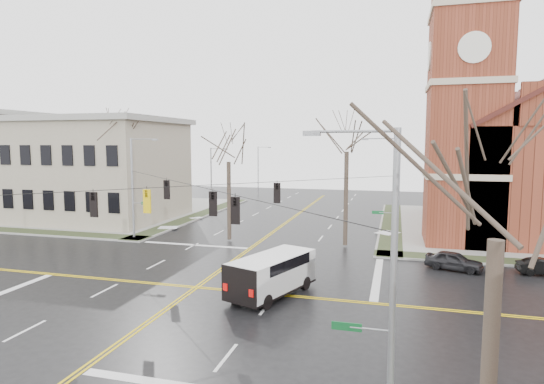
% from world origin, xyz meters
% --- Properties ---
extents(ground, '(120.00, 120.00, 0.00)m').
position_xyz_m(ground, '(0.00, 0.00, 0.00)').
color(ground, black).
rests_on(ground, ground).
extents(sidewalks, '(80.00, 80.00, 0.17)m').
position_xyz_m(sidewalks, '(0.00, 0.00, 0.08)').
color(sidewalks, gray).
rests_on(sidewalks, ground).
extents(road_markings, '(100.00, 100.00, 0.01)m').
position_xyz_m(road_markings, '(0.00, 0.00, 0.01)').
color(road_markings, gold).
rests_on(road_markings, ground).
extents(church, '(24.28, 27.48, 27.50)m').
position_xyz_m(church, '(24.76, 24.78, 8.43)').
color(church, maroon).
rests_on(church, ground).
extents(civic_building_a, '(18.00, 14.00, 11.00)m').
position_xyz_m(civic_building_a, '(-22.00, 20.00, 5.50)').
color(civic_building_a, gray).
rests_on(civic_building_a, ground).
extents(signal_pole_ne, '(2.75, 0.22, 9.00)m').
position_xyz_m(signal_pole_ne, '(11.32, 11.50, 4.95)').
color(signal_pole_ne, gray).
rests_on(signal_pole_ne, ground).
extents(signal_pole_nw, '(2.75, 0.22, 9.00)m').
position_xyz_m(signal_pole_nw, '(-11.32, 11.50, 4.95)').
color(signal_pole_nw, gray).
rests_on(signal_pole_nw, ground).
extents(signal_pole_se, '(2.75, 0.22, 9.00)m').
position_xyz_m(signal_pole_se, '(11.32, -11.50, 4.95)').
color(signal_pole_se, gray).
rests_on(signal_pole_se, ground).
extents(span_wires, '(23.02, 23.02, 0.03)m').
position_xyz_m(span_wires, '(0.00, 0.00, 6.20)').
color(span_wires, black).
rests_on(span_wires, ground).
extents(traffic_signals, '(8.21, 8.26, 1.30)m').
position_xyz_m(traffic_signals, '(-0.00, -0.67, 5.45)').
color(traffic_signals, black).
rests_on(traffic_signals, ground).
extents(streetlight_north_a, '(2.30, 0.20, 8.00)m').
position_xyz_m(streetlight_north_a, '(-10.65, 28.00, 4.47)').
color(streetlight_north_a, gray).
rests_on(streetlight_north_a, ground).
extents(streetlight_north_b, '(2.30, 0.20, 8.00)m').
position_xyz_m(streetlight_north_b, '(-10.65, 48.00, 4.47)').
color(streetlight_north_b, gray).
rests_on(streetlight_north_b, ground).
extents(cargo_van, '(4.27, 6.44, 2.29)m').
position_xyz_m(cargo_van, '(4.88, 0.07, 1.36)').
color(cargo_van, white).
rests_on(cargo_van, ground).
extents(parked_car_a, '(4.06, 2.63, 1.29)m').
position_xyz_m(parked_car_a, '(15.51, 8.22, 0.64)').
color(parked_car_a, black).
rests_on(parked_car_a, ground).
extents(parked_car_b, '(3.37, 1.39, 1.09)m').
position_xyz_m(parked_car_b, '(21.13, 8.47, 0.54)').
color(parked_car_b, black).
rests_on(parked_car_b, ground).
extents(tree_nw_far, '(4.00, 4.00, 12.79)m').
position_xyz_m(tree_nw_far, '(-14.55, 14.04, 9.24)').
color(tree_nw_far, '#392D24').
rests_on(tree_nw_far, ground).
extents(tree_nw_near, '(4.00, 4.00, 10.37)m').
position_xyz_m(tree_nw_near, '(-2.72, 12.85, 7.52)').
color(tree_nw_near, '#392D24').
rests_on(tree_nw_near, ground).
extents(tree_ne, '(4.00, 4.00, 11.77)m').
position_xyz_m(tree_ne, '(7.51, 13.27, 8.52)').
color(tree_ne, '#392D24').
rests_on(tree_ne, ground).
extents(tree_se, '(4.00, 4.00, 9.68)m').
position_xyz_m(tree_se, '(13.66, -13.80, 7.03)').
color(tree_se, '#392D24').
rests_on(tree_se, ground).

